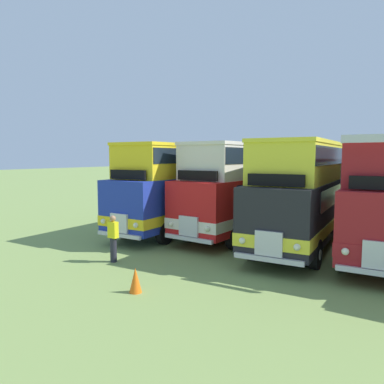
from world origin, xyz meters
name	(u,v)px	position (x,y,z in m)	size (l,w,h in m)	color
ground_plane	(344,246)	(0.00, 0.00, 0.00)	(200.00, 200.00, 0.00)	#7A934C
bus_first_in_row	(191,182)	(-8.02, 0.27, 2.48)	(2.76, 11.47, 4.49)	#1E339E
bus_second_in_row	(246,184)	(-4.80, 0.40, 2.47)	(3.11, 9.89, 4.49)	red
bus_third_in_row	(310,187)	(-1.61, 0.24, 2.48)	(3.07, 11.77, 4.49)	black
cone_near_end	(135,280)	(-4.06, -8.96, 0.36)	(0.36, 0.36, 0.73)	orange
marshal_person	(113,238)	(-6.78, -7.04, 0.89)	(0.36, 0.24, 1.73)	#23232D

